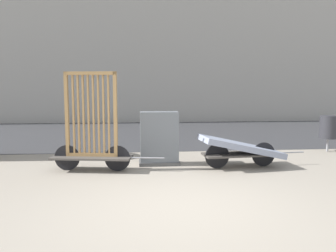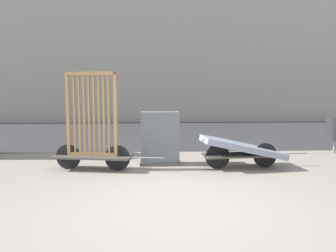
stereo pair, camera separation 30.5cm
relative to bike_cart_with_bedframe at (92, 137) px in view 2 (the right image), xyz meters
name	(u,v)px [view 2 (the right image)]	position (x,y,z in m)	size (l,w,h in m)	color
ground_plane	(176,207)	(1.61, -2.35, -0.72)	(60.00, 60.00, 0.00)	gray
road_strip	(160,132)	(1.61, 6.34, -0.71)	(56.00, 8.68, 0.01)	#38383A
building_facade	(157,37)	(1.61, 12.68, 4.15)	(48.00, 4.00, 9.74)	#B2ADA3
bike_cart_with_bedframe	(92,137)	(0.00, 0.00, 0.00)	(2.39, 0.82, 2.09)	#4C4742
bike_cart_with_mattress	(242,149)	(3.24, 0.00, -0.29)	(2.46, 1.01, 0.73)	#4C4742
utility_cabinet	(160,140)	(1.45, 0.48, -0.15)	(0.93, 0.50, 1.22)	#4C4C4C
trash_bin	(335,128)	(6.27, 1.65, -0.03)	(0.47, 0.47, 1.01)	gray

